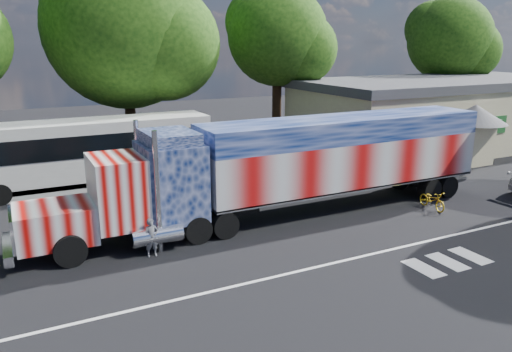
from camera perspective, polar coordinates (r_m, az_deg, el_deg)
name	(u,v)px	position (r m, az deg, el deg)	size (l,w,h in m)	color
ground	(288,236)	(21.01, 3.71, -6.91)	(100.00, 100.00, 0.00)	black
lane_markings	(380,263)	(19.14, 14.03, -9.62)	(30.00, 2.67, 0.01)	silver
semi_truck	(295,164)	(22.94, 4.48, 1.38)	(22.29, 3.52, 4.75)	black
coach_bus	(94,152)	(29.07, -18.04, 2.57)	(12.88, 3.00, 3.75)	silver
hall_building	(442,113)	(41.03, 20.47, 6.78)	(22.40, 12.80, 5.20)	beige
woman	(152,238)	(19.28, -11.85, -6.90)	(0.54, 0.36, 1.49)	slate
bicycle	(432,200)	(25.65, 19.49, -2.59)	(0.61, 1.75, 0.92)	gold
tree_far_ne	(451,40)	(48.74, 21.43, 14.27)	(7.73, 7.37, 11.78)	black
tree_n_mid	(128,29)	(34.67, -14.45, 16.00)	(10.94, 10.42, 13.97)	black
tree_ne_a	(279,36)	(38.20, 2.67, 15.66)	(7.77, 7.40, 12.04)	black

